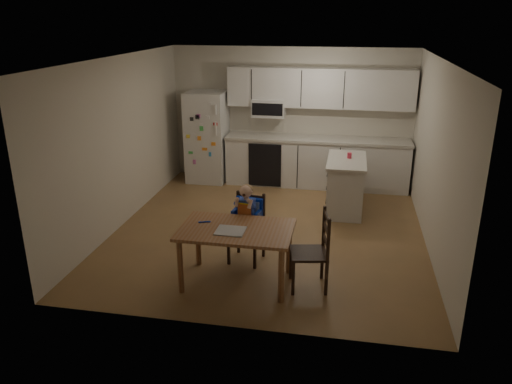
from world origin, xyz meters
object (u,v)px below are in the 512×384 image
at_px(red_cup, 349,155).
at_px(dining_table, 236,236).
at_px(refrigerator, 207,137).
at_px(chair_side, 317,246).
at_px(kitchen_island, 345,185).
at_px(chair_booster, 247,215).

height_order(red_cup, dining_table, red_cup).
height_order(refrigerator, chair_side, refrigerator).
height_order(kitchen_island, chair_booster, chair_booster).
relative_size(red_cup, dining_table, 0.07).
bearing_deg(red_cup, refrigerator, 158.89).
xyz_separation_m(dining_table, chair_booster, (0.01, 0.61, 0.02)).
xyz_separation_m(refrigerator, red_cup, (2.67, -1.03, 0.06)).
distance_m(kitchen_island, dining_table, 2.90).
bearing_deg(kitchen_island, red_cup, 66.44).
bearing_deg(chair_side, red_cup, 162.42).
relative_size(kitchen_island, chair_booster, 1.12).
bearing_deg(refrigerator, red_cup, -21.11).
relative_size(red_cup, chair_side, 0.09).
distance_m(red_cup, chair_side, 2.68).
height_order(refrigerator, chair_booster, refrigerator).
bearing_deg(chair_booster, refrigerator, 122.87).
relative_size(dining_table, chair_booster, 1.26).
distance_m(refrigerator, red_cup, 2.86).
xyz_separation_m(red_cup, chair_booster, (-1.25, -2.09, -0.27)).
height_order(kitchen_island, chair_side, chair_side).
relative_size(refrigerator, dining_table, 1.29).
distance_m(refrigerator, dining_table, 4.00).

